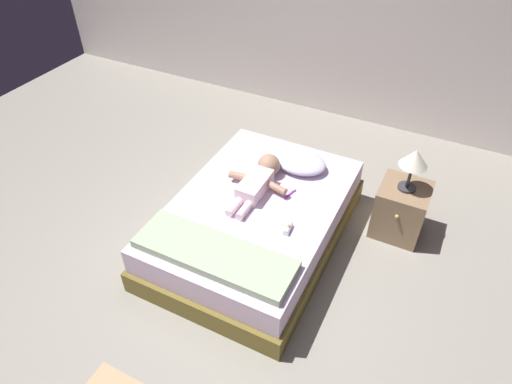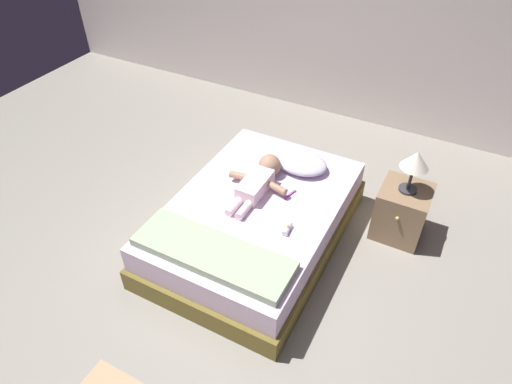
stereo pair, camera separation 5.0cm
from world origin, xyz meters
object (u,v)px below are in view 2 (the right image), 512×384
object	(u,v)px
baby	(260,179)
baby_bottle	(287,228)
toothbrush	(290,194)
lamp	(415,162)
nightstand	(401,212)
pillow	(301,163)
bed	(256,221)

from	to	relation	value
baby	baby_bottle	distance (m)	0.54
toothbrush	lamp	xyz separation A→B (m)	(0.80, 0.42, 0.31)
nightstand	baby_bottle	xyz separation A→B (m)	(-0.66, -0.80, 0.20)
pillow	baby_bottle	distance (m)	0.76
pillow	nightstand	distance (m)	0.90
toothbrush	lamp	size ratio (longest dim) A/B	0.40
lamp	pillow	bearing A→B (deg)	-175.59
pillow	toothbrush	size ratio (longest dim) A/B	3.06
pillow	lamp	xyz separation A→B (m)	(0.87, 0.07, 0.26)
baby	baby_bottle	xyz separation A→B (m)	(0.41, -0.36, -0.05)
nightstand	lamp	world-z (taller)	lamp
pillow	baby	bearing A→B (deg)	-118.03
pillow	nightstand	size ratio (longest dim) A/B	0.96
toothbrush	bed	bearing A→B (deg)	-135.29
baby	nightstand	xyz separation A→B (m)	(1.07, 0.44, -0.25)
bed	baby_bottle	distance (m)	0.45
bed	lamp	distance (m)	1.29
pillow	lamp	distance (m)	0.91
pillow	baby	world-z (taller)	baby
toothbrush	pillow	bearing A→B (deg)	100.10
baby	toothbrush	distance (m)	0.27
bed	baby_bottle	xyz separation A→B (m)	(0.34, -0.17, 0.23)
bed	nightstand	world-z (taller)	nightstand
bed	pillow	distance (m)	0.63
bed	pillow	world-z (taller)	pillow
baby	lamp	xyz separation A→B (m)	(1.07, 0.44, 0.25)
pillow	toothbrush	bearing A→B (deg)	-79.90
bed	nightstand	xyz separation A→B (m)	(1.00, 0.62, 0.03)
toothbrush	baby	bearing A→B (deg)	-176.27
toothbrush	nightstand	xyz separation A→B (m)	(0.80, 0.42, -0.19)
baby_bottle	bed	bearing A→B (deg)	153.02
baby	toothbrush	size ratio (longest dim) A/B	4.83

